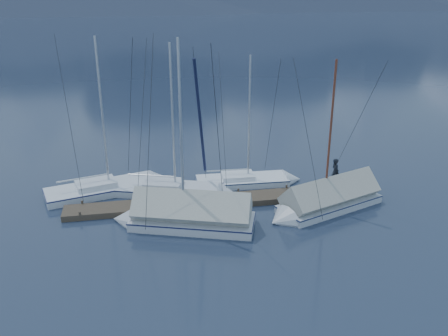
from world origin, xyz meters
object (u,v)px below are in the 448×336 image
Objects in this scene: person at (335,173)px; sailboat_open_right at (255,181)px; sailboat_covered_near at (322,202)px; sailboat_open_left at (118,187)px; sailboat_covered_far at (181,217)px; sailboat_open_mid at (184,192)px.

sailboat_open_right is at bearing 59.71° from person.
sailboat_covered_near is at bearing -57.80° from sailboat_open_right.
sailboat_covered_far reaches higher than sailboat_open_left.
sailboat_open_mid is 1.06× the size of sailboat_covered_near.
sailboat_open_right reaches higher than person.
sailboat_open_mid is (3.94, -1.42, -0.01)m from sailboat_open_left.
sailboat_covered_far is at bearing -98.23° from sailboat_open_mid.
sailboat_open_left reaches higher than sailboat_covered_near.
sailboat_covered_far is (3.37, -5.35, 0.34)m from sailboat_open_left.
sailboat_open_mid is 4.73m from sailboat_open_right.
sailboat_covered_near reaches higher than sailboat_open_right.
sailboat_covered_near is (7.43, -3.54, 0.29)m from sailboat_open_mid.
sailboat_covered_far is (-5.22, -4.79, 0.36)m from sailboat_open_right.
sailboat_open_mid is at bearing -19.85° from sailboat_open_left.
sailboat_open_right is at bearing 122.20° from sailboat_covered_near.
person is at bearing 15.63° from sailboat_covered_far.
sailboat_covered_far is (-8.00, -0.39, 0.05)m from sailboat_covered_near.
sailboat_open_left reaches higher than sailboat_open_right.
person is (4.45, -2.09, 1.07)m from sailboat_open_right.
sailboat_open_right is at bearing 10.48° from sailboat_open_mid.
sailboat_covered_near is at bearing -23.60° from sailboat_open_left.
sailboat_covered_near is 5.25× the size of person.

